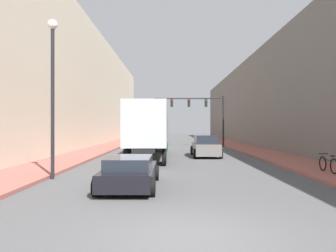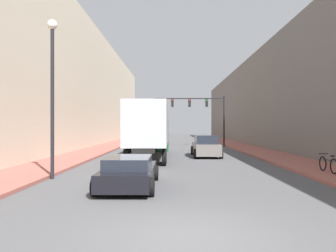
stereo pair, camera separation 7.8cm
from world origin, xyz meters
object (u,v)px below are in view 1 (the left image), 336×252
Objects in this scene: sedan_car at (130,172)px; parked_bicycle at (328,164)px; street_lamp at (53,77)px; semi_truck at (151,128)px; traffic_signal_gantry at (203,110)px; suv_car at (205,146)px.

sedan_car reaches higher than parked_bicycle.
street_lamp is at bearing 152.02° from sedan_car.
traffic_signal_gantry is at bearing 67.55° from semi_truck.
semi_truck reaches higher than suv_car.
parked_bicycle is at bearing -80.62° from traffic_signal_gantry.
semi_truck is at bearing 70.36° from street_lamp.
street_lamp reaches higher than suv_car.
semi_truck is 1.70× the size of traffic_signal_gantry.
sedan_car is 2.51× the size of parked_bicycle.
sedan_car is at bearing -101.98° from traffic_signal_gantry.
street_lamp reaches higher than parked_bicycle.
semi_truck is 13.05m from parked_bicycle.
semi_truck is at bearing -112.45° from traffic_signal_gantry.
parked_bicycle is (9.00, 3.02, -0.05)m from sedan_car.
traffic_signal_gantry is (5.34, 25.16, 3.66)m from sedan_car.
sedan_car is at bearing -108.51° from suv_car.
street_lamp is 3.86× the size of parked_bicycle.
suv_car reaches higher than sedan_car.
parked_bicycle is (8.95, -9.34, -1.70)m from semi_truck.
semi_truck is 4.45m from suv_car.
traffic_signal_gantry reaches higher than sedan_car.
semi_truck is 12.47m from sedan_car.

